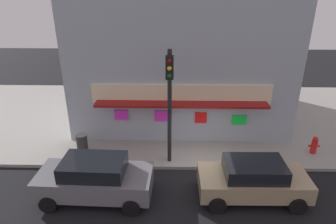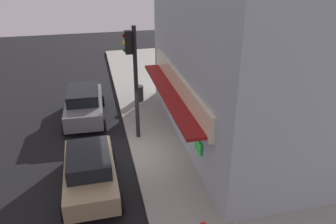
% 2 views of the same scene
% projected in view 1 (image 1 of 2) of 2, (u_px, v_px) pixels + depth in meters
% --- Properties ---
extents(ground_plane, '(51.66, 51.66, 0.00)m').
position_uv_depth(ground_plane, '(202.00, 170.00, 13.41)').
color(ground_plane, black).
extents(sidewalk, '(34.44, 11.09, 0.16)m').
position_uv_depth(sidewalk, '(195.00, 117.00, 18.45)').
color(sidewalk, gray).
rests_on(sidewalk, ground_plane).
extents(corner_building, '(11.38, 8.79, 7.91)m').
position_uv_depth(corner_building, '(181.00, 49.00, 17.55)').
color(corner_building, '#9EA8B2').
rests_on(corner_building, sidewalk).
extents(traffic_light, '(0.32, 0.58, 5.15)m').
position_uv_depth(traffic_light, '(170.00, 94.00, 12.42)').
color(traffic_light, black).
rests_on(traffic_light, sidewalk).
extents(fire_hydrant, '(0.53, 0.29, 0.87)m').
position_uv_depth(fire_hydrant, '(314.00, 145.00, 14.31)').
color(fire_hydrant, red).
rests_on(fire_hydrant, sidewalk).
extents(trash_can, '(0.52, 0.52, 0.91)m').
position_uv_depth(trash_can, '(82.00, 143.00, 14.39)').
color(trash_can, '#2D2D2D').
rests_on(trash_can, sidewalk).
extents(parked_car_tan, '(4.15, 2.05, 1.57)m').
position_uv_depth(parked_car_tan, '(253.00, 179.00, 11.45)').
color(parked_car_tan, '#9E8966').
rests_on(parked_car_tan, ground_plane).
extents(parked_car_grey, '(4.40, 2.18, 1.68)m').
position_uv_depth(parked_car_grey, '(95.00, 178.00, 11.43)').
color(parked_car_grey, slate).
rests_on(parked_car_grey, ground_plane).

